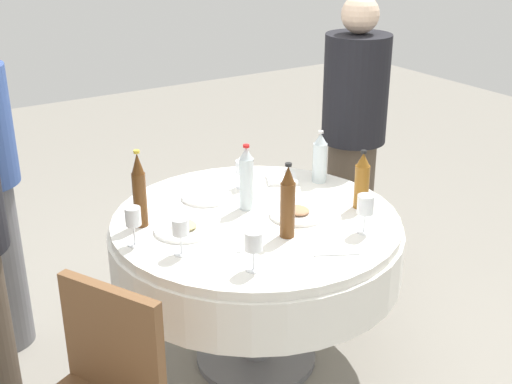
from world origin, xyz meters
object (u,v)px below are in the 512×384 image
wine_glass_south (366,206)px  plate_north (207,196)px  wine_glass_east (242,168)px  bottle_brown_rear (288,203)px  wine_glass_north (180,228)px  bottle_amber_east (362,181)px  dining_table (256,248)px  bottle_clear_inner (246,179)px  wine_glass_right (254,242)px  plate_west (298,213)px  wine_glass_left (133,218)px  bottle_brown_right (139,191)px  person_inner (353,140)px  bottle_clear_mid (320,158)px  plate_far (184,228)px

wine_glass_south → plate_north: size_ratio=0.72×
wine_glass_east → wine_glass_south: (0.68, 0.17, 0.02)m
bottle_brown_rear → wine_glass_north: size_ratio=2.11×
bottle_amber_east → wine_glass_north: bearing=-92.1°
dining_table → bottle_brown_rear: size_ratio=4.03×
bottle_clear_inner → plate_north: 0.25m
wine_glass_right → plate_west: bearing=125.8°
wine_glass_left → wine_glass_south: bearing=64.5°
bottle_brown_right → person_inner: person_inner is taller
person_inner → wine_glass_south: bearing=-61.3°
wine_glass_east → wine_glass_right: 0.79m
bottle_clear_mid → wine_glass_left: (0.14, -1.02, -0.00)m
wine_glass_south → person_inner: bearing=143.0°
bottle_amber_east → plate_north: bottle_amber_east is taller
wine_glass_north → person_inner: (-0.52, 1.28, -0.03)m
wine_glass_north → plate_west: wine_glass_north is taller
bottle_brown_rear → wine_glass_east: bottle_brown_rear is taller
person_inner → bottle_amber_east: bearing=-61.2°
plate_west → plate_far: same height
dining_table → plate_far: bearing=-97.9°
bottle_brown_right → plate_north: (-0.11, 0.37, -0.15)m
bottle_amber_east → person_inner: size_ratio=0.17×
bottle_clear_mid → plate_north: bearing=-101.4°
wine_glass_right → person_inner: person_inner is taller
bottle_clear_inner → plate_west: size_ratio=1.22×
wine_glass_left → plate_west: (0.12, 0.70, -0.11)m
bottle_amber_east → plate_far: 0.80m
bottle_brown_rear → plate_far: bearing=-128.8°
dining_table → wine_glass_south: bearing=39.1°
person_inner → bottle_clear_inner: bearing=-95.4°
dining_table → plate_north: bearing=-164.4°
bottle_brown_rear → plate_north: (-0.52, -0.09, -0.14)m
wine_glass_east → wine_glass_left: bearing=-67.2°
wine_glass_north → plate_north: (-0.42, 0.34, -0.10)m
wine_glass_left → wine_glass_north: (0.17, 0.12, -0.01)m
wine_glass_east → plate_far: bearing=-58.5°
wine_glass_south → wine_glass_left: 0.93m
bottle_clear_inner → plate_west: bottle_clear_inner is taller
bottle_clear_inner → bottle_amber_east: bottle_clear_inner is taller
dining_table → bottle_brown_rear: bearing=2.4°
dining_table → plate_west: 0.24m
bottle_clear_inner → wine_glass_right: bottle_clear_inner is taller
wine_glass_right → plate_west: size_ratio=0.64×
wine_glass_south → wine_glass_left: wine_glass_south is taller
bottle_amber_east → person_inner: person_inner is taller
bottle_brown_rear → wine_glass_north: 0.44m
wine_glass_north → plate_north: bearing=141.3°
bottle_clear_inner → plate_west: (0.18, 0.15, -0.13)m
dining_table → wine_glass_north: size_ratio=8.49×
dining_table → bottle_brown_rear: 0.37m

